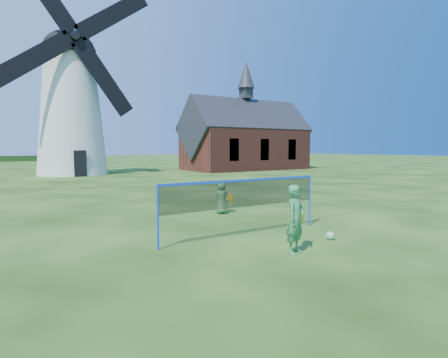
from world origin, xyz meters
TOP-DOWN VIEW (x-y plane):
  - ground at (0.00, 0.00)m, footprint 220.00×220.00m
  - windmill at (1.31, 26.69)m, footprint 12.78×5.96m
  - chapel at (19.04, 24.77)m, footprint 13.85×6.72m
  - badminton_net at (0.28, -0.36)m, footprint 5.05×0.05m
  - player_girl at (0.29, -2.33)m, footprint 0.75×0.54m
  - player_boy at (1.67, 2.88)m, footprint 0.68×0.51m
  - play_ball at (1.92, -1.93)m, footprint 0.22×0.22m

SIDE VIEW (x-z plane):
  - ground at x=0.00m, z-range 0.00..0.00m
  - play_ball at x=1.92m, z-range 0.00..0.22m
  - player_boy at x=1.67m, z-range 0.00..1.17m
  - player_girl at x=0.29m, z-range 0.00..1.56m
  - badminton_net at x=0.28m, z-range 0.36..1.91m
  - chapel at x=19.04m, z-range -2.56..9.15m
  - windmill at x=1.31m, z-range -2.68..15.21m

